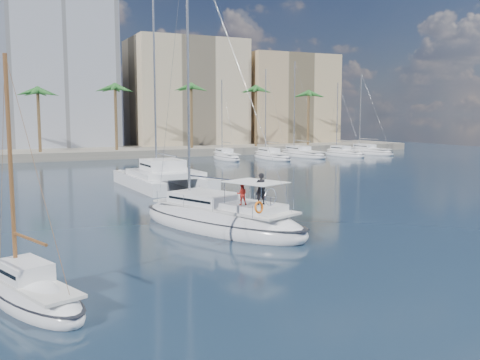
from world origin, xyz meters
TOP-DOWN VIEW (x-y plane):
  - ground at (0.00, 0.00)m, footprint 160.00×160.00m
  - quay at (0.00, 61.00)m, footprint 120.00×14.00m
  - building_beige at (22.00, 70.00)m, footprint 20.00×14.00m
  - building_tan_right at (42.00, 68.00)m, footprint 18.00×12.00m
  - palm_centre at (0.00, 57.00)m, footprint 3.60×3.60m
  - palm_right at (34.00, 57.00)m, footprint 3.60×3.60m
  - main_sloop at (0.43, 3.49)m, footprint 8.28×12.84m
  - small_sloop at (-10.29, -5.20)m, footprint 4.02×6.65m
  - catamaran at (2.82, 22.13)m, footprint 6.49×12.14m
  - seagull at (-1.03, 4.26)m, footprint 1.04×0.45m
  - moored_yacht_a at (20.00, 47.00)m, footprint 3.37×9.52m
  - moored_yacht_b at (26.50, 45.00)m, footprint 3.32×10.83m
  - moored_yacht_c at (33.00, 47.00)m, footprint 3.98×12.33m
  - moored_yacht_d at (39.50, 45.00)m, footprint 3.52×9.55m
  - moored_yacht_e at (46.00, 47.00)m, footprint 4.61×11.11m

SIDE VIEW (x-z plane):
  - ground at x=0.00m, z-range 0.00..0.00m
  - moored_yacht_a at x=20.00m, z-range -5.95..5.95m
  - moored_yacht_b at x=26.50m, z-range -6.86..6.86m
  - moored_yacht_c at x=33.00m, z-range -7.77..7.77m
  - moored_yacht_d at x=39.50m, z-range -5.95..5.95m
  - moored_yacht_e at x=46.00m, z-range -6.86..6.86m
  - small_sloop at x=-10.29m, z-range -4.20..4.94m
  - main_sloop at x=0.43m, z-range -8.56..9.66m
  - quay at x=0.00m, z-range 0.00..1.20m
  - seagull at x=-1.03m, z-range 0.86..1.05m
  - catamaran at x=2.82m, z-range -7.52..9.81m
  - building_tan_right at x=42.00m, z-range 0.00..18.00m
  - building_beige at x=22.00m, z-range 0.00..20.00m
  - palm_centre at x=0.00m, z-range 4.13..16.43m
  - palm_right at x=34.00m, z-range 4.13..16.43m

